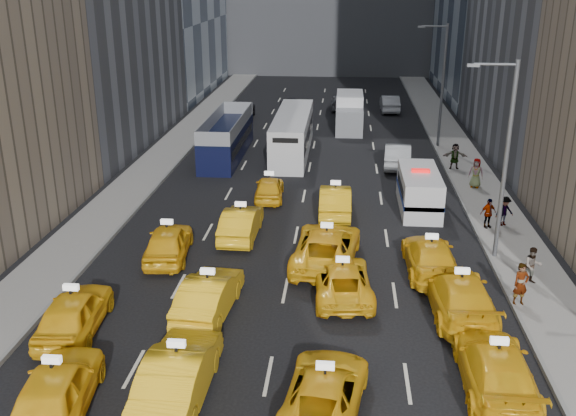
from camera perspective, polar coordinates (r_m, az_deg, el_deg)
name	(u,v)px	position (r m, az deg, el deg)	size (l,w,h in m)	color
ground	(260,415)	(20.06, -2.47, -17.92)	(160.00, 160.00, 0.00)	black
sidewalk_west	(154,166)	(44.31, -11.85, 3.66)	(3.00, 90.00, 0.15)	gray
sidewalk_east	(470,174)	(43.25, 15.91, 2.90)	(3.00, 90.00, 0.15)	gray
curb_west	(175,167)	(43.91, -10.03, 3.65)	(0.15, 90.00, 0.18)	slate
curb_east	(448,174)	(42.99, 14.01, 2.99)	(0.15, 90.00, 0.18)	slate
streetlight_near	(504,155)	(29.46, 18.63, 4.47)	(2.15, 0.22, 9.00)	#595B60
streetlight_far	(441,82)	(48.71, 13.47, 10.87)	(2.15, 0.22, 9.00)	#595B60
taxi_4	(56,390)	(20.76, -19.90, -14.97)	(1.96, 4.88, 1.66)	yellow
taxi_5	(178,373)	(20.56, -9.71, -14.28)	(1.77, 5.09, 1.68)	yellow
taxi_6	(325,391)	(19.84, 3.28, -15.97)	(2.26, 4.89, 1.36)	yellow
taxi_7	(496,368)	(21.63, 17.99, -13.39)	(2.15, 5.28, 1.53)	yellow
taxi_8	(74,312)	(24.80, -18.47, -8.79)	(1.88, 4.67, 1.59)	yellow
taxi_9	(209,295)	(24.92, -7.06, -7.68)	(1.67, 4.78, 1.58)	yellow
taxi_10	(342,280)	(26.22, 4.83, -6.36)	(2.27, 4.93, 1.37)	yellow
taxi_11	(460,295)	(25.54, 15.03, -7.49)	(2.26, 5.56, 1.61)	yellow
taxi_12	(168,242)	(29.87, -10.60, -3.00)	(1.85, 4.59, 1.56)	yellow
taxi_13	(241,223)	(31.74, -4.19, -1.32)	(1.61, 4.63, 1.52)	yellow
taxi_14	(326,247)	(28.81, 3.44, -3.46)	(2.74, 5.95, 1.65)	yellow
taxi_15	(430,257)	(28.63, 12.53, -4.26)	(2.11, 5.18, 1.50)	yellow
taxi_16	(269,188)	(37.04, -1.67, 1.79)	(1.59, 3.96, 1.35)	yellow
taxi_17	(335,200)	(34.78, 4.22, 0.69)	(1.66, 4.77, 1.57)	yellow
nypd_van	(419,191)	(36.09, 11.58, 1.48)	(2.09, 5.36, 2.30)	silver
double_decker	(227,137)	(45.83, -5.46, 6.33)	(2.60, 10.14, 2.93)	black
city_bus	(292,134)	(46.39, 0.40, 6.58)	(3.48, 11.44, 2.91)	silver
box_truck	(349,113)	(54.14, 5.48, 8.45)	(2.44, 6.42, 2.89)	silver
misc_car_0	(398,155)	(43.97, 9.73, 4.65)	(1.69, 4.85, 1.60)	#A5A8AC
misc_car_1	(239,110)	(57.98, -4.40, 8.66)	(2.71, 5.88, 1.64)	black
misc_car_2	(344,101)	(62.53, 4.97, 9.45)	(2.18, 5.36, 1.56)	gray
misc_car_3	(290,105)	(60.46, 0.20, 9.15)	(1.83, 4.54, 1.55)	black
misc_car_4	(390,103)	(61.93, 9.03, 9.17)	(1.63, 4.69, 1.54)	#9EA1A5
pedestrian_0	(521,284)	(26.62, 19.99, -6.38)	(0.63, 0.41, 1.73)	gray
pedestrian_1	(532,266)	(28.55, 20.90, -4.81)	(0.78, 0.43, 1.60)	gray
pedestrian_2	(504,211)	(34.55, 18.68, -0.26)	(1.00, 0.41, 1.55)	gray
pedestrian_3	(488,213)	(34.00, 17.36, -0.44)	(0.91, 0.41, 1.55)	gray
pedestrian_4	(476,173)	(40.21, 16.37, 3.01)	(0.88, 0.48, 1.79)	gray
pedestrian_5	(455,156)	(43.77, 14.61, 4.48)	(1.56, 0.45, 1.69)	gray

